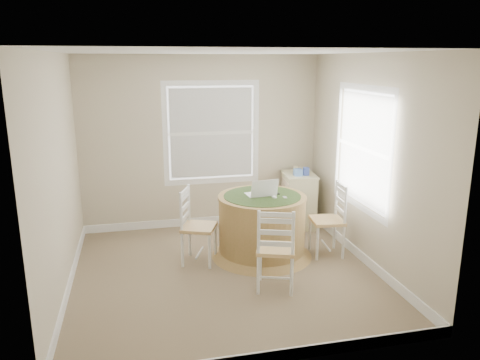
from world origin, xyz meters
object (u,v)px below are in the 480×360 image
object	(u,v)px
round_table	(262,223)
laptop	(261,193)
chair_left	(199,227)
chair_near	(276,249)
chair_right	(327,220)
corner_chest	(298,200)

from	to	relation	value
round_table	laptop	distance (m)	0.41
chair_left	round_table	bearing A→B (deg)	-66.63
chair_near	laptop	xyz separation A→B (m)	(0.09, 0.94, 0.38)
chair_left	chair_near	xyz separation A→B (m)	(0.74, -0.90, 0.00)
round_table	laptop	bearing A→B (deg)	118.05
round_table	chair_right	size ratio (longest dim) A/B	1.39
round_table	chair_right	distance (m)	0.86
laptop	corner_chest	xyz separation A→B (m)	(0.87, 0.97, -0.44)
round_table	laptop	world-z (taller)	laptop
chair_near	corner_chest	xyz separation A→B (m)	(0.95, 1.91, -0.06)
chair_left	corner_chest	bearing A→B (deg)	-37.43
corner_chest	laptop	bearing A→B (deg)	-126.01
laptop	round_table	bearing A→B (deg)	107.02
round_table	chair_near	world-z (taller)	chair_near
chair_near	laptop	distance (m)	1.02
chair_left	laptop	world-z (taller)	laptop
chair_right	round_table	bearing A→B (deg)	-94.25
chair_near	chair_left	bearing A→B (deg)	-31.47
laptop	chair_right	bearing A→B (deg)	163.02
round_table	corner_chest	bearing A→B (deg)	54.23
laptop	corner_chest	world-z (taller)	laptop
corner_chest	chair_right	bearing A→B (deg)	-85.04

